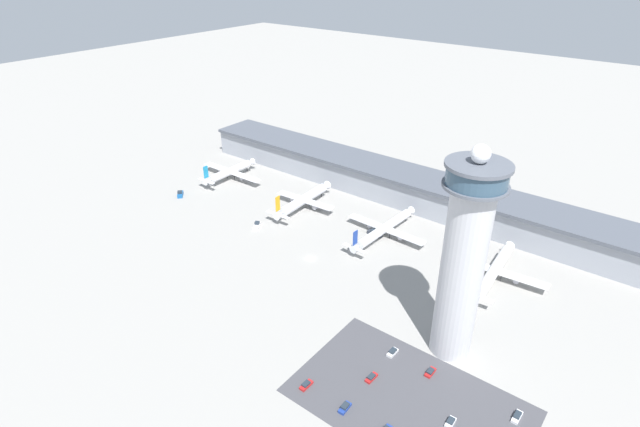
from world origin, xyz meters
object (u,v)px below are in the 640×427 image
car_green_van (371,378)px  service_truck_fuel (180,194)px  airplane_gate_charlie (384,229)px  car_grey_coupe (345,407)px  airplane_gate_alpha (230,172)px  airplane_gate_delta (494,270)px  car_white_wagon (517,417)px  service_truck_catering (257,226)px  service_truck_baggage (375,233)px  car_silver_sedan (430,372)px  car_maroon_suv (451,422)px  control_tower (464,258)px  car_red_hatchback (306,385)px  airplane_gate_bravo (304,200)px  car_navy_sedan (393,352)px

car_green_van → service_truck_fuel: bearing=163.1°
airplane_gate_charlie → car_grey_coupe: 94.83m
airplane_gate_alpha → airplane_gate_delta: bearing=-1.1°
airplane_gate_alpha → car_white_wagon: 186.37m
service_truck_catering → service_truck_baggage: bearing=30.3°
car_silver_sedan → car_maroon_suv: size_ratio=1.08×
service_truck_catering → car_grey_coupe: 106.44m
control_tower → service_truck_baggage: 79.41m
control_tower → car_maroon_suv: control_tower is taller
airplane_gate_alpha → car_red_hatchback: bearing=-35.2°
car_green_van → car_white_wagon: car_white_wagon is taller
airplane_gate_alpha → car_maroon_suv: airplane_gate_alpha is taller
control_tower → car_grey_coupe: control_tower is taller
control_tower → airplane_gate_delta: size_ratio=1.61×
control_tower → service_truck_fuel: bearing=173.6°
service_truck_baggage → car_white_wagon: service_truck_baggage is taller
airplane_gate_bravo → airplane_gate_delta: bearing=-0.6°
service_truck_fuel → car_white_wagon: (181.17, -30.86, -0.49)m
car_grey_coupe → car_white_wagon: bearing=34.1°
car_white_wagon → service_truck_fuel: bearing=170.3°
control_tower → service_truck_fuel: control_tower is taller
car_white_wagon → airplane_gate_charlie: bearing=142.6°
car_red_hatchback → airplane_gate_charlie: bearing=107.0°
airplane_gate_charlie → car_navy_sedan: size_ratio=10.10×
service_truck_fuel → car_navy_sedan: bearing=-12.1°
airplane_gate_delta → service_truck_fuel: size_ratio=6.92×
airplane_gate_charlie → car_white_wagon: size_ratio=9.45×
airplane_gate_alpha → airplane_gate_bravo: airplane_gate_bravo is taller
car_red_hatchback → car_maroon_suv: car_red_hatchback is taller
car_red_hatchback → car_grey_coupe: size_ratio=1.01×
airplane_gate_bravo → car_green_van: bearing=-40.3°
car_green_van → car_maroon_suv: car_green_van is taller
car_navy_sedan → car_maroon_suv: size_ratio=1.10×
airplane_gate_charlie → car_navy_sedan: (39.42, -59.60, -3.36)m
car_maroon_suv → car_grey_coupe: bearing=-151.8°
car_red_hatchback → airplane_gate_delta: bearing=74.6°
car_white_wagon → car_navy_sedan: size_ratio=1.07×
control_tower → airplane_gate_alpha: size_ratio=1.71×
airplane_gate_delta → car_maroon_suv: airplane_gate_delta is taller
car_red_hatchback → car_white_wagon: bearing=26.9°
airplane_gate_alpha → service_truck_baggage: (93.89, -2.57, -3.66)m
car_green_van → car_maroon_suv: 25.13m
airplane_gate_delta → airplane_gate_charlie: bearing=177.9°
service_truck_baggage → service_truck_fuel: bearing=-164.4°
service_truck_baggage → car_red_hatchback: (30.20, -84.82, -0.32)m
service_truck_baggage → car_silver_sedan: (56.33, -58.32, -0.34)m
car_red_hatchback → airplane_gate_alpha: bearing=144.8°
car_red_hatchback → car_maroon_suv: size_ratio=1.10×
car_navy_sedan → service_truck_catering: bearing=160.6°
airplane_gate_bravo → car_silver_sedan: airplane_gate_bravo is taller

